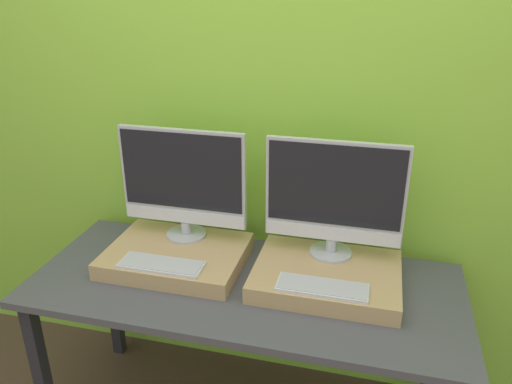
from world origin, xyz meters
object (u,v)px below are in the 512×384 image
at_px(monitor_right, 334,196).
at_px(monitor_left, 183,181).
at_px(keyboard_right, 322,287).
at_px(keyboard_left, 161,265).

bearing_deg(monitor_right, monitor_left, 180.00).
xyz_separation_m(monitor_left, keyboard_right, (0.61, -0.25, -0.24)).
distance_m(monitor_left, keyboard_left, 0.35).
bearing_deg(keyboard_right, monitor_left, 157.52).
bearing_deg(keyboard_left, keyboard_right, 0.00).
xyz_separation_m(monitor_left, keyboard_left, (0.00, -0.25, -0.24)).
relative_size(keyboard_left, keyboard_right, 1.00).
relative_size(monitor_left, monitor_right, 1.00).
bearing_deg(monitor_right, keyboard_left, -157.52).
height_order(monitor_left, monitor_right, same).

